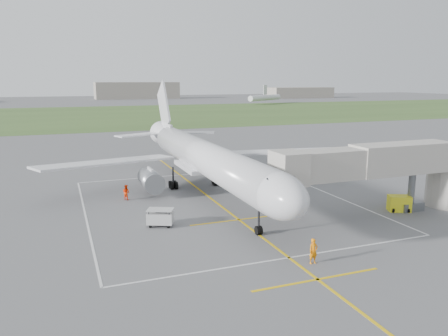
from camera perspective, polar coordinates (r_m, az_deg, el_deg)
name	(u,v)px	position (r m, az deg, el deg)	size (l,w,h in m)	color
ground	(206,195)	(52.09, -2.30, -3.56)	(700.00, 700.00, 0.00)	#565658
grass_strip	(101,115)	(178.96, -15.76, 6.67)	(700.00, 120.00, 0.02)	#3A5826
apron_markings	(224,208)	(46.82, -0.03, -5.27)	(28.20, 60.00, 0.01)	#E7B70D
airliner	(204,158)	(51.84, -2.61, 1.34)	(38.93, 46.75, 13.52)	silver
jet_bridge	(396,168)	(47.43, 21.53, 0.03)	(23.40, 5.00, 7.20)	#A9A599
gpu_unit	(399,204)	(49.18, 21.92, -4.33)	(2.58, 2.24, 1.64)	yellow
baggage_cart	(160,217)	(41.45, -8.31, -6.41)	(2.75, 2.28, 1.65)	#B6B6B6
ramp_worker_nose	(313,251)	(33.67, 11.60, -10.59)	(0.70, 0.46, 1.92)	orange
ramp_worker_wing	(126,192)	(51.09, -12.67, -3.11)	(0.86, 0.67, 1.76)	#FF3808
distant_hangars	(56,93)	(313.05, -21.13, 9.14)	(345.00, 49.00, 12.00)	gray
distant_aircraft	(108,101)	(218.21, -14.93, 8.44)	(207.58, 46.54, 8.85)	silver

